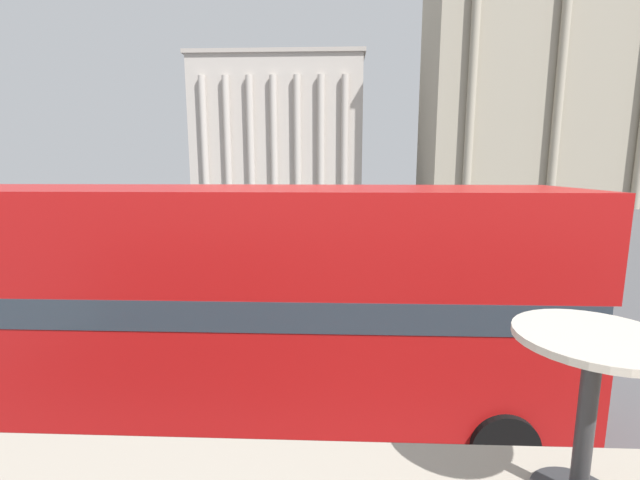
% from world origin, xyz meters
% --- Properties ---
extents(double_decker_bus, '(11.34, 2.76, 4.08)m').
position_xyz_m(double_decker_bus, '(-2.31, 4.93, 2.27)').
color(double_decker_bus, black).
rests_on(double_decker_bus, ground_plane).
extents(cafe_dining_table, '(0.60, 0.60, 0.73)m').
position_xyz_m(cafe_dining_table, '(0.56, -0.35, 3.58)').
color(cafe_dining_table, '#2D2D30').
rests_on(cafe_dining_table, cafe_floor_slab).
extents(plaza_building_left, '(22.75, 14.66, 18.74)m').
position_xyz_m(plaza_building_left, '(-8.42, 59.78, 9.36)').
color(plaza_building_left, '#BCB2A8').
rests_on(plaza_building_left, ground_plane).
extents(plaza_building_right, '(33.85, 11.94, 26.49)m').
position_xyz_m(plaza_building_right, '(26.65, 50.42, 13.25)').
color(plaza_building_right, '#A39984').
rests_on(plaza_building_right, ground_plane).
extents(traffic_light_near, '(0.42, 0.24, 3.77)m').
position_xyz_m(traffic_light_near, '(4.69, 10.23, 2.46)').
color(traffic_light_near, black).
rests_on(traffic_light_near, ground_plane).
extents(traffic_light_mid, '(0.42, 0.24, 3.45)m').
position_xyz_m(traffic_light_mid, '(-1.59, 16.55, 2.27)').
color(traffic_light_mid, black).
rests_on(traffic_light_mid, ground_plane).
extents(car_white, '(4.20, 1.93, 1.35)m').
position_xyz_m(car_white, '(7.48, 23.53, 0.70)').
color(car_white, black).
rests_on(car_white, ground_plane).
extents(car_silver, '(4.20, 1.93, 1.35)m').
position_xyz_m(car_silver, '(8.87, 29.71, 0.70)').
color(car_silver, black).
rests_on(car_silver, ground_plane).
extents(pedestrian_red, '(0.32, 0.32, 1.82)m').
position_xyz_m(pedestrian_red, '(10.66, 27.84, 1.06)').
color(pedestrian_red, '#282B33').
rests_on(pedestrian_red, ground_plane).
extents(pedestrian_olive, '(0.32, 0.32, 1.59)m').
position_xyz_m(pedestrian_olive, '(-4.14, 28.86, 0.91)').
color(pedestrian_olive, '#282B33').
rests_on(pedestrian_olive, ground_plane).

